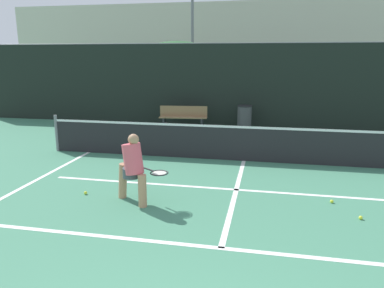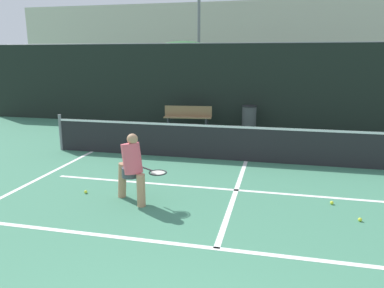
{
  "view_description": "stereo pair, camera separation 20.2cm",
  "coord_description": "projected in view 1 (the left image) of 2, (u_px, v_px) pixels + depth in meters",
  "views": [
    {
      "loc": [
        0.59,
        -1.98,
        2.76
      ],
      "look_at": [
        -0.95,
        5.49,
        0.95
      ],
      "focal_mm": 35.0,
      "sensor_mm": 36.0,
      "label": 1
    },
    {
      "loc": [
        0.79,
        -1.94,
        2.76
      ],
      "look_at": [
        -0.95,
        5.49,
        0.95
      ],
      "focal_mm": 35.0,
      "sensor_mm": 36.0,
      "label": 2
    }
  ],
  "objects": [
    {
      "name": "parked_car",
      "position": [
        333.0,
        101.0,
        18.1
      ],
      "size": [
        1.82,
        4.22,
        1.42
      ],
      "color": "black",
      "rests_on": "ground"
    },
    {
      "name": "court_sideline_left",
      "position": [
        41.0,
        178.0,
        8.65
      ],
      "size": [
        0.1,
        5.79,
        0.01
      ],
      "primitive_type": "cube",
      "color": "white",
      "rests_on": "ground"
    },
    {
      "name": "courtside_bench",
      "position": [
        183.0,
        116.0,
        14.44
      ],
      "size": [
        1.87,
        0.57,
        0.86
      ],
      "rotation": [
        0.0,
        0.0,
        0.1
      ],
      "color": "olive",
      "rests_on": "ground"
    },
    {
      "name": "fence_back",
      "position": [
        254.0,
        86.0,
        14.49
      ],
      "size": [
        24.0,
        0.06,
        3.24
      ],
      "color": "black",
      "rests_on": "ground"
    },
    {
      "name": "tennis_ball_scattered_4",
      "position": [
        361.0,
        218.0,
        6.45
      ],
      "size": [
        0.07,
        0.07,
        0.07
      ],
      "primitive_type": "sphere",
      "color": "#D1E033",
      "rests_on": "ground"
    },
    {
      "name": "net",
      "position": [
        244.0,
        142.0,
        9.93
      ],
      "size": [
        11.09,
        0.09,
        1.07
      ],
      "color": "slate",
      "rests_on": "ground"
    },
    {
      "name": "player_practicing",
      "position": [
        133.0,
        167.0,
        7.03
      ],
      "size": [
        1.2,
        0.59,
        1.36
      ],
      "rotation": [
        0.0,
        0.0,
        -0.58
      ],
      "color": "tan",
      "rests_on": "ground"
    },
    {
      "name": "tennis_ball_scattered_2",
      "position": [
        86.0,
        193.0,
        7.61
      ],
      "size": [
        0.07,
        0.07,
        0.07
      ],
      "primitive_type": "sphere",
      "color": "#D1E033",
      "rests_on": "ground"
    },
    {
      "name": "tennis_ball_scattered_3",
      "position": [
        332.0,
        201.0,
        7.17
      ],
      "size": [
        0.07,
        0.07,
        0.07
      ],
      "primitive_type": "sphere",
      "color": "#D1E033",
      "rests_on": "ground"
    },
    {
      "name": "court_center_mark",
      "position": [
        236.0,
        192.0,
        7.77
      ],
      "size": [
        0.1,
        4.79,
        0.01
      ],
      "primitive_type": "cube",
      "color": "white",
      "rests_on": "ground"
    },
    {
      "name": "tree_west",
      "position": [
        177.0,
        50.0,
        20.14
      ],
      "size": [
        3.0,
        3.0,
        3.53
      ],
      "color": "brown",
      "rests_on": "ground"
    },
    {
      "name": "court_baseline_near",
      "position": [
        221.0,
        248.0,
        5.49
      ],
      "size": [
        11.0,
        0.1,
        0.01
      ],
      "primitive_type": "cube",
      "color": "white",
      "rests_on": "ground"
    },
    {
      "name": "trash_bin",
      "position": [
        244.0,
        118.0,
        14.17
      ],
      "size": [
        0.56,
        0.56,
        0.93
      ],
      "color": "#3F3F42",
      "rests_on": "ground"
    },
    {
      "name": "court_service_line",
      "position": [
        236.0,
        190.0,
        7.88
      ],
      "size": [
        8.25,
        0.1,
        0.01
      ],
      "primitive_type": "cube",
      "color": "white",
      "rests_on": "ground"
    },
    {
      "name": "building_far",
      "position": [
        263.0,
        50.0,
        25.71
      ],
      "size": [
        36.0,
        2.4,
        6.23
      ],
      "primitive_type": "cube",
      "color": "beige",
      "rests_on": "ground"
    }
  ]
}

